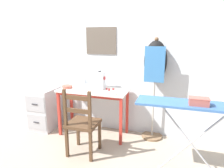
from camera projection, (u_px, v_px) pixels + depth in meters
name	position (u px, v px, depth m)	size (l,w,h in m)	color
ground_plane	(88.00, 140.00, 3.10)	(14.00, 14.00, 0.00)	tan
wall_back	(100.00, 55.00, 3.31)	(10.00, 0.07, 2.55)	silver
sewing_table	(93.00, 96.00, 3.16)	(1.10, 0.48, 0.76)	silver
sewing_machine	(95.00, 81.00, 3.17)	(0.37, 0.17, 0.31)	white
fabric_bowl	(67.00, 87.00, 3.24)	(0.16, 0.16, 0.04)	#B25647
scissors	(119.00, 94.00, 2.88)	(0.14, 0.04, 0.01)	silver
thread_spool_near_machine	(107.00, 89.00, 3.14)	(0.03, 0.03, 0.04)	red
thread_spool_mid_table	(109.00, 90.00, 3.07)	(0.04, 0.04, 0.04)	red
thread_spool_far_edge	(113.00, 89.00, 3.12)	(0.04, 0.04, 0.03)	red
wooden_chair	(82.00, 124.00, 2.65)	(0.40, 0.38, 0.94)	#513823
filing_cabinet	(45.00, 108.00, 3.48)	(0.39, 0.51, 0.71)	#B7B7BC
dress_form	(155.00, 67.00, 2.94)	(0.34, 0.32, 1.56)	#846647
ironing_board	(194.00, 108.00, 2.09)	(1.21, 0.32, 0.89)	#3D6BAD
storage_box	(199.00, 101.00, 2.02)	(0.20, 0.12, 0.08)	#AD564C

